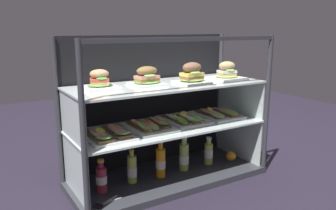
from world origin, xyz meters
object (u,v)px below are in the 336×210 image
object	(u,v)px
open_sandwich_tray_left_of_center	(217,114)
kitchen_scissors	(101,205)
plated_roll_sandwich_right_of_center	(100,82)
plated_roll_sandwich_near_right_corner	(147,78)
open_sandwich_tray_mid_right	(149,125)
juice_bottle_front_right_end	(101,179)
juice_bottle_tucked_behind	(209,153)
open_sandwich_tray_near_left_corner	(184,119)
juice_bottle_back_center	(184,156)
plated_roll_sandwich_mid_left	(227,74)
orange_fruit_beside_bottles	(231,156)
juice_bottle_front_fourth	(132,169)
juice_bottle_near_post	(161,162)
open_sandwich_tray_center	(108,134)
plated_roll_sandwich_near_left_corner	(192,75)

from	to	relation	value
open_sandwich_tray_left_of_center	kitchen_scissors	world-z (taller)	open_sandwich_tray_left_of_center
plated_roll_sandwich_right_of_center	plated_roll_sandwich_near_right_corner	size ratio (longest dim) A/B	1.02
open_sandwich_tray_mid_right	juice_bottle_front_right_end	distance (m)	0.41
juice_bottle_tucked_behind	open_sandwich_tray_near_left_corner	bearing A→B (deg)	171.28
juice_bottle_back_center	plated_roll_sandwich_mid_left	bearing A→B (deg)	-11.71
juice_bottle_front_right_end	juice_bottle_back_center	distance (m)	0.58
juice_bottle_front_right_end	open_sandwich_tray_mid_right	bearing A→B (deg)	3.74
open_sandwich_tray_left_of_center	orange_fruit_beside_bottles	bearing A→B (deg)	-33.45
plated_roll_sandwich_mid_left	open_sandwich_tray_near_left_corner	bearing A→B (deg)	163.45
juice_bottle_back_center	orange_fruit_beside_bottles	distance (m)	0.38
open_sandwich_tray_near_left_corner	orange_fruit_beside_bottles	bearing A→B (deg)	-10.55
juice_bottle_front_fourth	juice_bottle_tucked_behind	world-z (taller)	juice_bottle_front_fourth
plated_roll_sandwich_right_of_center	juice_bottle_front_right_end	world-z (taller)	plated_roll_sandwich_right_of_center
open_sandwich_tray_mid_right	juice_bottle_front_fourth	bearing A→B (deg)	177.75
open_sandwich_tray_mid_right	juice_bottle_near_post	size ratio (longest dim) A/B	1.40
plated_roll_sandwich_near_right_corner	open_sandwich_tray_mid_right	world-z (taller)	plated_roll_sandwich_near_right_corner
open_sandwich_tray_center	open_sandwich_tray_mid_right	distance (m)	0.28
juice_bottle_front_fourth	open_sandwich_tray_near_left_corner	bearing A→B (deg)	2.14
plated_roll_sandwich_near_left_corner	juice_bottle_front_right_end	bearing A→B (deg)	176.00
open_sandwich_tray_mid_right	open_sandwich_tray_left_of_center	world-z (taller)	same
orange_fruit_beside_bottles	kitchen_scissors	bearing A→B (deg)	-173.41
orange_fruit_beside_bottles	open_sandwich_tray_center	bearing A→B (deg)	179.17
plated_roll_sandwich_mid_left	juice_bottle_front_right_end	distance (m)	1.02
open_sandwich_tray_mid_right	open_sandwich_tray_left_of_center	distance (m)	0.54
juice_bottle_front_fourth	kitchen_scissors	size ratio (longest dim) A/B	1.21
open_sandwich_tray_left_of_center	juice_bottle_near_post	size ratio (longest dim) A/B	1.40
open_sandwich_tray_left_of_center	juice_bottle_front_right_end	xyz separation A→B (m)	(-0.86, -0.03, -0.26)
juice_bottle_front_fourth	plated_roll_sandwich_near_left_corner	bearing A→B (deg)	-9.84
open_sandwich_tray_near_left_corner	plated_roll_sandwich_mid_left	bearing A→B (deg)	-16.55
plated_roll_sandwich_near_left_corner	kitchen_scissors	distance (m)	0.91
open_sandwich_tray_center	juice_bottle_near_post	world-z (taller)	open_sandwich_tray_center
plated_roll_sandwich_near_right_corner	juice_bottle_back_center	bearing A→B (deg)	-3.22
open_sandwich_tray_left_of_center	kitchen_scissors	xyz separation A→B (m)	(-0.92, -0.17, -0.34)
plated_roll_sandwich_near_right_corner	open_sandwich_tray_near_left_corner	bearing A→B (deg)	1.44
plated_roll_sandwich_mid_left	orange_fruit_beside_bottles	world-z (taller)	plated_roll_sandwich_mid_left
juice_bottle_front_right_end	kitchen_scissors	bearing A→B (deg)	-112.54
open_sandwich_tray_center	open_sandwich_tray_left_of_center	world-z (taller)	same
plated_roll_sandwich_near_right_corner	juice_bottle_back_center	xyz separation A→B (m)	(0.26, -0.01, -0.54)
juice_bottle_front_fourth	juice_bottle_tucked_behind	xyz separation A→B (m)	(0.58, -0.01, -0.00)
open_sandwich_tray_mid_right	open_sandwich_tray_near_left_corner	xyz separation A→B (m)	(0.27, 0.02, -0.00)
juice_bottle_near_post	juice_bottle_tucked_behind	xyz separation A→B (m)	(0.39, 0.01, -0.02)
kitchen_scissors	plated_roll_sandwich_near_left_corner	bearing A→B (deg)	8.88
open_sandwich_tray_near_left_corner	juice_bottle_near_post	world-z (taller)	open_sandwich_tray_near_left_corner
juice_bottle_front_fourth	open_sandwich_tray_mid_right	bearing A→B (deg)	-2.25
open_sandwich_tray_mid_right	juice_bottle_front_fourth	distance (m)	0.28
orange_fruit_beside_bottles	kitchen_scissors	size ratio (longest dim) A/B	0.41
open_sandwich_tray_center	open_sandwich_tray_left_of_center	distance (m)	0.82
plated_roll_sandwich_right_of_center	juice_bottle_tucked_behind	bearing A→B (deg)	-4.16
plated_roll_sandwich_right_of_center	orange_fruit_beside_bottles	xyz separation A→B (m)	(0.91, -0.09, -0.59)
plated_roll_sandwich_mid_left	open_sandwich_tray_center	world-z (taller)	plated_roll_sandwich_mid_left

